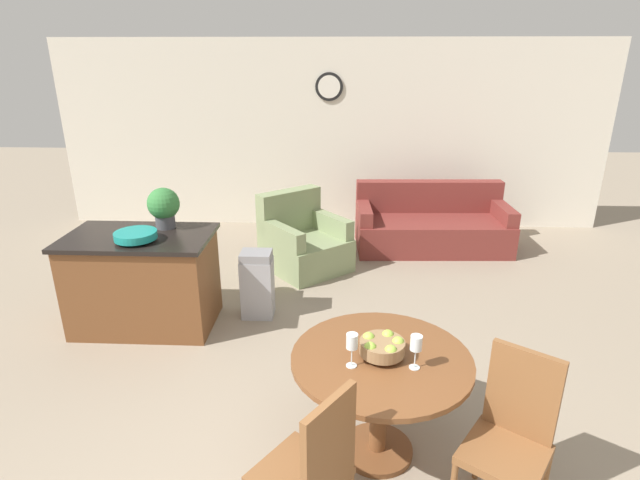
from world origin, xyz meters
The scene contains 13 objects.
wall_back centered at (0.00, 5.69, 1.35)m, with size 8.00×0.09×2.70m.
dining_table centered at (0.44, 0.94, 0.57)m, with size 1.12×1.12×0.74m.
dining_chair_near_left centered at (0.05, 0.25, 0.54)m, with size 0.59×0.59×1.00m.
dining_chair_near_right centered at (1.13, 0.55, 0.54)m, with size 0.59×0.59×1.00m.
fruit_bowl centered at (0.44, 0.94, 0.81)m, with size 0.28×0.28×0.14m.
wine_glass_left centered at (0.25, 0.83, 0.90)m, with size 0.07×0.07×0.22m.
wine_glass_right centered at (0.62, 0.83, 0.90)m, with size 0.07×0.07×0.22m.
kitchen_island centered at (-1.69, 2.52, 0.46)m, with size 1.34×0.80×0.92m.
teal_bowl centered at (-1.64, 2.37, 0.98)m, with size 0.37×0.37×0.09m.
potted_plant centered at (-1.50, 2.75, 1.14)m, with size 0.30×0.30×0.39m.
trash_bin centered at (-0.65, 2.75, 0.34)m, with size 0.31×0.25×0.69m.
couch centered at (1.39, 4.74, 0.29)m, with size 2.04×0.99×0.85m.
armchair centered at (-0.29, 3.98, 0.31)m, with size 1.21×1.22×0.92m.
Camera 1 is at (0.18, -1.69, 2.48)m, focal length 28.00 mm.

